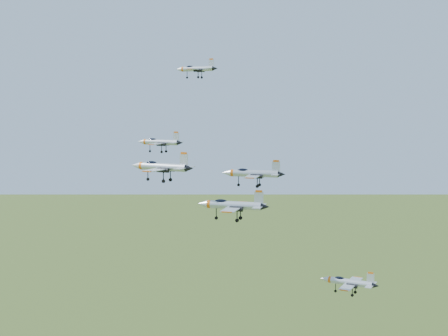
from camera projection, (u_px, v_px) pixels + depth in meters
The scene contains 6 objects.
jet_lead at pixel (196, 69), 145.41m from camera, with size 10.79×9.02×2.89m.
jet_left_high at pixel (159, 142), 133.74m from camera, with size 11.04×9.22×2.95m.
jet_right_high at pixel (161, 167), 118.07m from camera, with size 13.88×11.51×3.71m.
jet_left_low at pixel (252, 173), 131.86m from camera, with size 13.60×11.60×3.71m.
jet_right_low at pixel (232, 205), 112.44m from camera, with size 13.45×11.43×3.65m.
jet_trail at pixel (348, 282), 114.67m from camera, with size 11.19×9.27×2.99m.
Camera 1 is at (69.33, -110.38, 147.24)m, focal length 50.00 mm.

